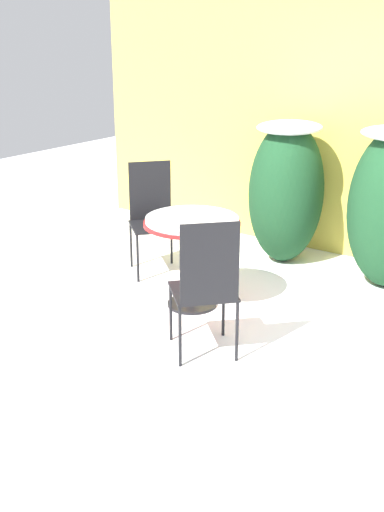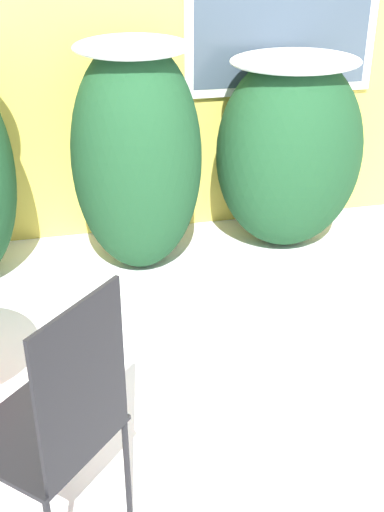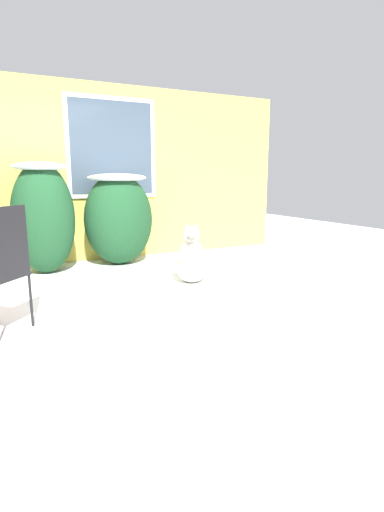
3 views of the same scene
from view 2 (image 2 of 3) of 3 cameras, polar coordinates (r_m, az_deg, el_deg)
ground_plane at (r=3.12m, az=2.58°, el=-14.03°), size 16.00×16.00×0.00m
house_wall at (r=4.56m, az=-3.91°, el=18.56°), size 8.00×0.10×2.68m
shrub_middle at (r=4.10m, az=-4.95°, el=9.09°), size 0.83×0.80×1.49m
shrub_right at (r=4.49m, az=8.67°, el=9.51°), size 1.01×0.87×1.35m
patio_chair_far_side at (r=2.27m, az=-11.79°, el=-14.12°), size 0.64×0.64×1.07m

